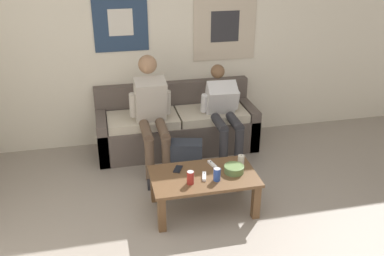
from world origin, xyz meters
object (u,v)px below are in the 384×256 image
(person_seated_teen, at_px, (223,111))
(cell_phone, at_px, (178,169))
(backpack, at_px, (187,160))
(ceramic_bowl, at_px, (234,169))
(game_controller_near_left, at_px, (204,176))
(pillar_candle, at_px, (241,160))
(drink_can_blue, at_px, (217,174))
(couch, at_px, (177,127))
(coffee_table, at_px, (204,181))
(drink_can_red, at_px, (190,178))
(game_controller_near_right, at_px, (212,164))
(person_seated_adult, at_px, (152,110))

(person_seated_teen, bearing_deg, cell_phone, -129.29)
(backpack, distance_m, ceramic_bowl, 0.75)
(backpack, relative_size, game_controller_near_left, 2.83)
(pillar_candle, distance_m, drink_can_blue, 0.40)
(couch, bearing_deg, game_controller_near_left, -90.02)
(coffee_table, height_order, ceramic_bowl, ceramic_bowl)
(ceramic_bowl, bearing_deg, drink_can_red, -166.82)
(couch, relative_size, pillar_candle, 19.30)
(person_seated_teen, xyz_separation_m, ceramic_bowl, (-0.19, -1.03, -0.16))
(coffee_table, height_order, backpack, backpack)
(drink_can_blue, bearing_deg, couch, 93.94)
(coffee_table, distance_m, game_controller_near_left, 0.09)
(ceramic_bowl, relative_size, game_controller_near_left, 1.32)
(pillar_candle, bearing_deg, backpack, 131.77)
(cell_phone, bearing_deg, couch, 79.88)
(pillar_candle, relative_size, drink_can_red, 0.80)
(backpack, bearing_deg, cell_phone, -111.23)
(pillar_candle, distance_m, cell_phone, 0.63)
(couch, bearing_deg, ceramic_bowl, -77.55)
(backpack, distance_m, cell_phone, 0.54)
(ceramic_bowl, relative_size, game_controller_near_right, 1.32)
(backpack, relative_size, pillar_candle, 4.20)
(couch, bearing_deg, cell_phone, -100.12)
(backpack, bearing_deg, drink_can_red, -99.27)
(drink_can_blue, height_order, cell_phone, drink_can_blue)
(person_seated_adult, distance_m, ceramic_bowl, 1.23)
(backpack, height_order, cell_phone, backpack)
(person_seated_adult, distance_m, cell_phone, 0.90)
(person_seated_adult, relative_size, drink_can_red, 9.97)
(person_seated_teen, distance_m, drink_can_red, 1.31)
(coffee_table, distance_m, drink_can_blue, 0.20)
(coffee_table, bearing_deg, couch, 90.27)
(drink_can_red, xyz_separation_m, game_controller_near_right, (0.28, 0.28, -0.05))
(couch, xyz_separation_m, pillar_candle, (0.42, -1.21, 0.15))
(coffee_table, bearing_deg, game_controller_near_left, -98.82)
(person_seated_adult, distance_m, backpack, 0.68)
(person_seated_teen, relative_size, drink_can_red, 8.48)
(cell_phone, bearing_deg, pillar_candle, -1.88)
(cell_phone, bearing_deg, game_controller_near_left, -43.00)
(drink_can_red, bearing_deg, backpack, 80.73)
(couch, xyz_separation_m, game_controller_near_right, (0.13, -1.18, 0.11))
(pillar_candle, bearing_deg, cell_phone, 178.12)
(person_seated_teen, xyz_separation_m, drink_can_blue, (-0.39, -1.13, -0.14))
(person_seated_adult, relative_size, pillar_candle, 12.43)
(person_seated_teen, relative_size, backpack, 2.51)
(couch, height_order, pillar_candle, couch)
(ceramic_bowl, distance_m, cell_phone, 0.54)
(backpack, xyz_separation_m, drink_can_blue, (0.13, -0.75, 0.24))
(drink_can_blue, relative_size, cell_phone, 0.82)
(couch, height_order, game_controller_near_left, couch)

